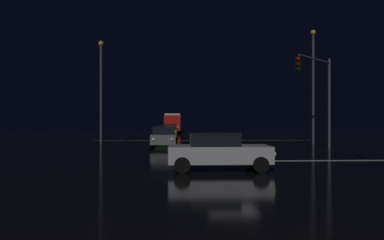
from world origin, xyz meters
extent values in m
cube|color=black|center=(0.00, 0.00, -0.05)|extent=(120.00, 120.00, 0.10)
cube|color=white|center=(0.00, 8.09, 0.00)|extent=(0.35, 13.85, 0.01)
cube|color=yellow|center=(0.00, 19.69, 0.00)|extent=(22.00, 0.15, 0.01)
cube|color=slate|center=(-3.73, 9.77, 0.67)|extent=(1.80, 4.20, 0.70)
cube|color=black|center=(-3.73, 9.97, 1.29)|extent=(1.60, 2.00, 0.55)
cylinder|color=black|center=(-2.83, 8.22, 0.32)|extent=(0.22, 0.64, 0.64)
cylinder|color=black|center=(-4.63, 8.22, 0.32)|extent=(0.22, 0.64, 0.64)
cylinder|color=black|center=(-2.83, 11.32, 0.32)|extent=(0.22, 0.64, 0.64)
cylinder|color=black|center=(-4.63, 11.32, 0.32)|extent=(0.22, 0.64, 0.64)
sphere|color=#F9EFC6|center=(-3.08, 7.65, 0.72)|extent=(0.22, 0.22, 0.22)
sphere|color=#F9EFC6|center=(-4.38, 7.65, 0.72)|extent=(0.22, 0.22, 0.22)
cube|color=#14512D|center=(-3.79, 15.60, 0.67)|extent=(1.80, 4.20, 0.70)
cube|color=black|center=(-3.79, 15.80, 1.29)|extent=(1.60, 2.00, 0.55)
cylinder|color=black|center=(-2.89, 14.05, 0.32)|extent=(0.22, 0.64, 0.64)
cylinder|color=black|center=(-4.69, 14.05, 0.32)|extent=(0.22, 0.64, 0.64)
cylinder|color=black|center=(-2.89, 17.15, 0.32)|extent=(0.22, 0.64, 0.64)
cylinder|color=black|center=(-4.69, 17.15, 0.32)|extent=(0.22, 0.64, 0.64)
sphere|color=#F9EFC6|center=(-3.14, 13.48, 0.72)|extent=(0.22, 0.22, 0.22)
sphere|color=#F9EFC6|center=(-4.44, 13.48, 0.72)|extent=(0.22, 0.22, 0.22)
cube|color=#C66014|center=(-3.64, 21.76, 0.67)|extent=(1.80, 4.20, 0.70)
cube|color=black|center=(-3.64, 21.96, 1.29)|extent=(1.60, 2.00, 0.55)
cylinder|color=black|center=(-2.74, 20.21, 0.32)|extent=(0.22, 0.64, 0.64)
cylinder|color=black|center=(-4.54, 20.21, 0.32)|extent=(0.22, 0.64, 0.64)
cylinder|color=black|center=(-2.74, 23.31, 0.32)|extent=(0.22, 0.64, 0.64)
cylinder|color=black|center=(-4.54, 23.31, 0.32)|extent=(0.22, 0.64, 0.64)
sphere|color=#F9EFC6|center=(-2.99, 19.64, 0.72)|extent=(0.22, 0.22, 0.22)
sphere|color=#F9EFC6|center=(-4.29, 19.64, 0.72)|extent=(0.22, 0.22, 0.22)
cube|color=navy|center=(-3.54, 27.88, 0.67)|extent=(1.80, 4.20, 0.70)
cube|color=black|center=(-3.54, 28.08, 1.29)|extent=(1.60, 2.00, 0.55)
cylinder|color=black|center=(-2.64, 26.33, 0.32)|extent=(0.22, 0.64, 0.64)
cylinder|color=black|center=(-4.44, 26.33, 0.32)|extent=(0.22, 0.64, 0.64)
cylinder|color=black|center=(-2.64, 29.43, 0.32)|extent=(0.22, 0.64, 0.64)
cylinder|color=black|center=(-4.44, 29.43, 0.32)|extent=(0.22, 0.64, 0.64)
sphere|color=#F9EFC6|center=(-2.89, 25.76, 0.72)|extent=(0.22, 0.22, 0.22)
sphere|color=#F9EFC6|center=(-4.19, 25.76, 0.72)|extent=(0.22, 0.22, 0.22)
cube|color=maroon|center=(-3.50, 33.92, 0.67)|extent=(1.80, 4.20, 0.70)
cube|color=black|center=(-3.50, 34.12, 1.29)|extent=(1.60, 2.00, 0.55)
cylinder|color=black|center=(-2.60, 32.37, 0.32)|extent=(0.22, 0.64, 0.64)
cylinder|color=black|center=(-4.40, 32.37, 0.32)|extent=(0.22, 0.64, 0.64)
cylinder|color=black|center=(-2.60, 35.47, 0.32)|extent=(0.22, 0.64, 0.64)
cylinder|color=black|center=(-4.40, 35.47, 0.32)|extent=(0.22, 0.64, 0.64)
sphere|color=#F9EFC6|center=(-2.85, 31.80, 0.72)|extent=(0.22, 0.22, 0.22)
sphere|color=#F9EFC6|center=(-4.15, 31.80, 0.72)|extent=(0.22, 0.22, 0.22)
cube|color=red|center=(-3.28, 37.91, 1.63)|extent=(2.40, 2.20, 2.30)
cube|color=silver|center=(-3.28, 42.41, 1.78)|extent=(2.40, 5.00, 2.60)
cylinder|color=black|center=(-2.08, 38.51, 0.48)|extent=(0.28, 0.96, 0.96)
cylinder|color=black|center=(-4.48, 38.51, 0.48)|extent=(0.28, 0.96, 0.96)
cylinder|color=black|center=(-2.08, 43.21, 0.48)|extent=(0.28, 0.96, 0.96)
cylinder|color=black|center=(-4.48, 43.21, 0.48)|extent=(0.28, 0.96, 0.96)
sphere|color=#F9EFC6|center=(-2.43, 36.76, 1.03)|extent=(0.26, 0.26, 0.26)
sphere|color=#F9EFC6|center=(-4.13, 36.76, 1.03)|extent=(0.26, 0.26, 0.26)
cube|color=#B7B7BC|center=(-1.05, -3.46, 0.67)|extent=(4.20, 1.80, 0.70)
cube|color=black|center=(-1.25, -3.46, 1.29)|extent=(2.00, 1.60, 0.55)
cylinder|color=black|center=(0.50, -2.56, 0.32)|extent=(0.64, 0.22, 0.64)
cylinder|color=black|center=(0.50, -4.36, 0.32)|extent=(0.64, 0.22, 0.64)
cylinder|color=black|center=(-2.60, -2.56, 0.32)|extent=(0.64, 0.22, 0.64)
cylinder|color=black|center=(-2.60, -4.36, 0.32)|extent=(0.64, 0.22, 0.64)
sphere|color=#F9EFC6|center=(1.07, -2.81, 0.72)|extent=(0.22, 0.22, 0.22)
sphere|color=#F9EFC6|center=(1.07, -4.11, 0.72)|extent=(0.22, 0.22, 0.22)
cylinder|color=#4C4C51|center=(8.49, 8.49, 3.30)|extent=(0.18, 0.18, 6.60)
cylinder|color=#4C4C51|center=(6.82, 6.82, 6.30)|extent=(3.44, 3.44, 0.12)
cube|color=black|center=(5.14, 5.14, 5.67)|extent=(0.46, 0.46, 1.05)
sphere|color=red|center=(5.03, 5.03, 6.02)|extent=(0.22, 0.22, 0.22)
sphere|color=black|center=(5.03, 5.03, 5.67)|extent=(0.22, 0.22, 0.22)
sphere|color=black|center=(5.03, 5.03, 5.33)|extent=(0.22, 0.22, 0.22)
cylinder|color=#424247|center=(9.19, 13.69, 4.78)|extent=(0.20, 0.20, 9.56)
sphere|color=#F9AD47|center=(9.19, 13.69, 9.74)|extent=(0.44, 0.44, 0.44)
cylinder|color=#424247|center=(-9.19, 13.69, 4.21)|extent=(0.20, 0.20, 8.42)
sphere|color=#F9AD47|center=(-9.19, 13.69, 8.60)|extent=(0.44, 0.44, 0.44)
camera|label=1|loc=(-2.89, -19.33, 2.09)|focal=35.95mm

